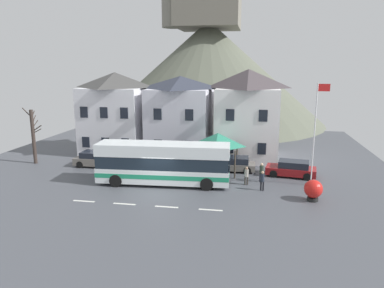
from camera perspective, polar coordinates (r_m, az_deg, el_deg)
ground_plane at (r=27.19m, az=-5.92°, el=-7.89°), size 40.00×60.00×0.07m
townhouse_00 at (r=39.95m, az=-11.95°, el=4.86°), size 6.38×6.51×8.71m
townhouse_01 at (r=38.10m, az=-1.82°, el=4.49°), size 6.26×6.92×8.34m
townhouse_02 at (r=37.29m, az=8.80°, el=4.74°), size 6.10×7.00×9.06m
hilltop_castle at (r=60.87m, az=2.55°, el=11.58°), size 38.35×38.35×22.92m
transit_bus at (r=28.76m, az=-4.59°, el=-3.15°), size 10.71×3.11×3.34m
bus_shelter at (r=31.72m, az=4.12°, el=0.68°), size 3.60×3.60×3.57m
parked_car_00 at (r=32.13m, az=15.57°, el=-3.80°), size 4.38×2.41×1.37m
parked_car_01 at (r=32.76m, az=6.62°, el=-3.17°), size 4.04×2.00×1.30m
parked_car_02 at (r=35.19m, az=-14.80°, el=-2.34°), size 4.35×2.06×1.41m
pedestrian_00 at (r=29.88m, az=11.01°, el=-4.27°), size 0.35×0.34×1.61m
pedestrian_01 at (r=27.88m, az=11.13°, el=-5.54°), size 0.31×0.29×1.55m
pedestrian_02 at (r=29.02m, az=8.66°, el=-4.84°), size 0.32×0.32×1.48m
public_bench at (r=33.92m, az=6.87°, el=-2.94°), size 1.58×0.48×0.87m
flagpole at (r=29.31m, az=19.08°, el=2.40°), size 0.95×0.10×8.09m
harbour_buoy at (r=26.73m, az=18.74°, el=-6.86°), size 1.29×1.29×1.54m
bare_tree_00 at (r=37.85m, az=-23.92°, el=1.21°), size 1.76×1.41×5.48m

